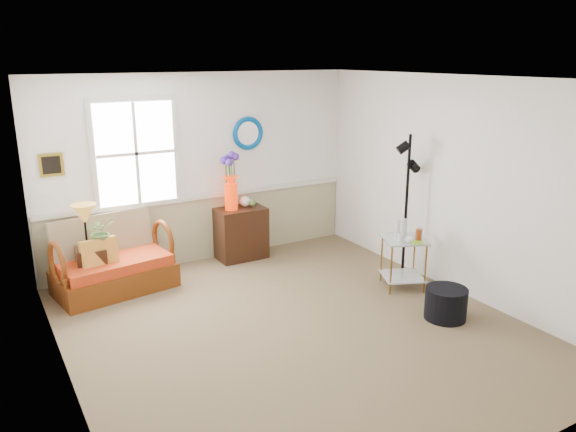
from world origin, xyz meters
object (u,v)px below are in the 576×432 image
cabinet (241,233)px  ottoman (446,303)px  side_table (403,263)px  loveseat (113,256)px  floor_lamp (406,207)px  lamp_stand (93,271)px

cabinet → ottoman: bearing=-68.6°
side_table → ottoman: size_ratio=1.39×
loveseat → floor_lamp: bearing=-31.3°
floor_lamp → ottoman: (-0.44, -1.21, -0.76)m
side_table → floor_lamp: bearing=47.9°
cabinet → side_table: 2.36m
loveseat → side_table: (3.14, -1.72, -0.13)m
floor_lamp → loveseat: bearing=-178.7°
lamp_stand → ottoman: bearing=-39.1°
side_table → loveseat: bearing=151.3°
side_table → floor_lamp: size_ratio=0.34×
cabinet → side_table: (1.28, -1.98, -0.05)m
lamp_stand → side_table: size_ratio=0.93×
loveseat → ottoman: size_ratio=3.01×
loveseat → cabinet: 1.87m
loveseat → ottoman: (2.97, -2.62, -0.28)m
loveseat → lamp_stand: 0.30m
ottoman → floor_lamp: bearing=70.0°
lamp_stand → ottoman: (3.23, -2.62, -0.12)m
side_table → floor_lamp: 0.74m
lamp_stand → ottoman: lamp_stand is taller
loveseat → floor_lamp: floor_lamp is taller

